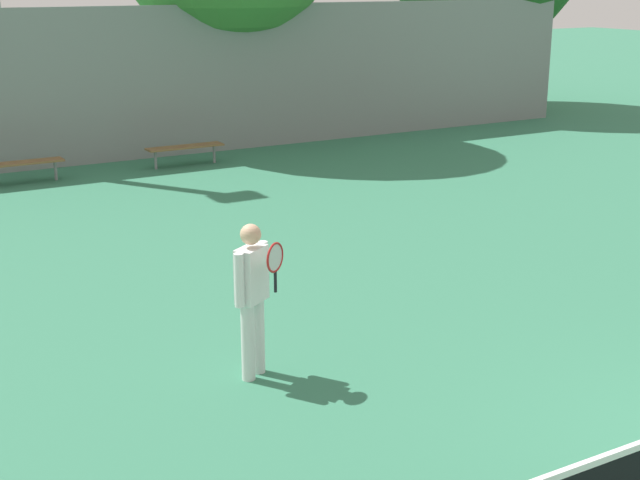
# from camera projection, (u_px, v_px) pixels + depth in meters

# --- Properties ---
(tennis_player) EXTENTS (0.54, 0.51, 1.66)m
(tennis_player) POSITION_uv_depth(u_px,v_px,m) (253.00, 292.00, 9.10)
(tennis_player) COLOR silver
(tennis_player) RESTS_ON ground_plane
(bench_courtside_near) EXTENTS (1.72, 0.40, 0.45)m
(bench_courtside_near) POSITION_uv_depth(u_px,v_px,m) (185.00, 148.00, 19.58)
(bench_courtside_near) COLOR brown
(bench_courtside_near) RESTS_ON ground_plane
(bench_courtside_far) EXTENTS (1.63, 0.40, 0.45)m
(bench_courtside_far) POSITION_uv_depth(u_px,v_px,m) (22.00, 164.00, 17.91)
(bench_courtside_far) COLOR brown
(bench_courtside_far) RESTS_ON ground_plane
(back_fence) EXTENTS (24.60, 0.06, 3.41)m
(back_fence) POSITION_uv_depth(u_px,v_px,m) (144.00, 84.00, 20.05)
(back_fence) COLOR gray
(back_fence) RESTS_ON ground_plane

